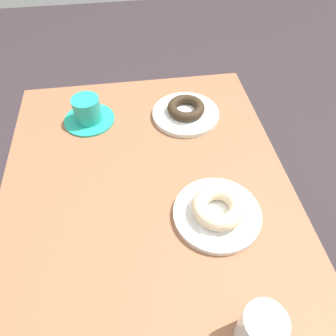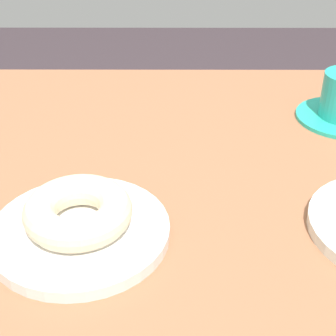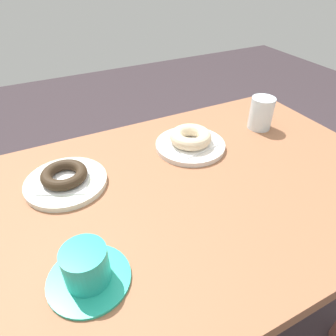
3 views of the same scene
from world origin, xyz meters
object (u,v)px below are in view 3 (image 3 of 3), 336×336
Objects in this scene: donut_chocolate_ring at (64,175)px; coffee_cup at (86,268)px; plate_sugar_ring at (190,145)px; water_glass at (261,113)px; plate_chocolate_ring at (66,182)px; donut_sugar_ring at (191,137)px.

coffee_cup is at bearing -94.15° from donut_chocolate_ring.
plate_sugar_ring is 0.27m from water_glass.
water_glass is at bearing 1.11° from plate_chocolate_ring.
coffee_cup reaches higher than donut_sugar_ring.
plate_chocolate_ring is at bearing 85.85° from coffee_cup.
donut_chocolate_ring is at bearing -178.89° from water_glass.
water_glass is at bearing 1.11° from donut_chocolate_ring.
donut_sugar_ring is at bearing 1.23° from plate_chocolate_ring.
plate_sugar_ring is 1.35× the size of coffee_cup.
plate_chocolate_ring is 0.37m from plate_sugar_ring.
plate_sugar_ring is at bearing 37.85° from coffee_cup.
plate_sugar_ring is at bearing 1.23° from plate_chocolate_ring.
water_glass reaches higher than donut_sugar_ring.
water_glass is (0.63, 0.01, 0.04)m from plate_chocolate_ring.
coffee_cup is (-0.39, -0.30, -0.00)m from donut_sugar_ring.
coffee_cup reaches higher than plate_sugar_ring.
donut_chocolate_ring is 0.37m from plate_sugar_ring.
water_glass is at bearing 0.94° from donut_sugar_ring.
donut_chocolate_ring is at bearing 0.00° from plate_chocolate_ring.
plate_chocolate_ring is 1.97× the size of water_glass.
plate_sugar_ring is 1.99× the size of water_glass.
water_glass is (0.27, 0.00, 0.04)m from plate_sugar_ring.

